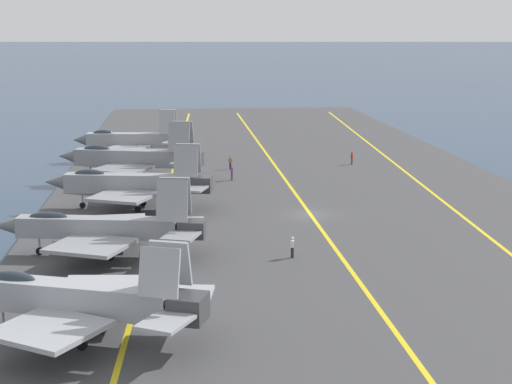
# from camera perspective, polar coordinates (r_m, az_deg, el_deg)

# --- Properties ---
(ground_plane) EXTENTS (2000.00, 2000.00, 0.00)m
(ground_plane) POSITION_cam_1_polar(r_m,az_deg,el_deg) (75.33, 3.97, -1.93)
(ground_plane) COLOR navy
(carrier_deck) EXTENTS (202.75, 52.15, 0.40)m
(carrier_deck) POSITION_cam_1_polar(r_m,az_deg,el_deg) (75.28, 3.97, -1.78)
(carrier_deck) COLOR #424244
(carrier_deck) RESTS_ON ground
(deck_stripe_foul_line) EXTENTS (182.20, 10.66, 0.01)m
(deck_stripe_foul_line) POSITION_cam_1_polar(r_m,az_deg,el_deg) (78.90, 14.30, -1.34)
(deck_stripe_foul_line) COLOR yellow
(deck_stripe_foul_line) RESTS_ON carrier_deck
(deck_stripe_centerline) EXTENTS (182.47, 0.36, 0.01)m
(deck_stripe_centerline) POSITION_cam_1_polar(r_m,az_deg,el_deg) (75.23, 3.97, -1.63)
(deck_stripe_centerline) COLOR yellow
(deck_stripe_centerline) RESTS_ON carrier_deck
(deck_stripe_edge_line) EXTENTS (182.28, 9.02, 0.01)m
(deck_stripe_edge_line) POSITION_cam_1_polar(r_m,az_deg,el_deg) (74.21, -7.01, -1.89)
(deck_stripe_edge_line) COLOR yellow
(deck_stripe_edge_line) RESTS_ON carrier_deck
(parked_jet_nearest) EXTENTS (12.30, 16.06, 6.07)m
(parked_jet_nearest) POSITION_cam_1_polar(r_m,az_deg,el_deg) (45.90, -12.96, -7.56)
(parked_jet_nearest) COLOR #9EA3A8
(parked_jet_nearest) RESTS_ON carrier_deck
(parked_jet_second) EXTENTS (12.81, 16.98, 6.28)m
(parked_jet_second) POSITION_cam_1_polar(r_m,az_deg,el_deg) (62.13, -11.05, -2.54)
(parked_jet_second) COLOR gray
(parked_jet_second) RESTS_ON carrier_deck
(parked_jet_third) EXTENTS (13.03, 16.68, 6.51)m
(parked_jet_third) POSITION_cam_1_polar(r_m,az_deg,el_deg) (77.67, -9.08, 0.64)
(parked_jet_third) COLOR gray
(parked_jet_third) RESTS_ON carrier_deck
(parked_jet_fourth) EXTENTS (13.55, 17.30, 7.11)m
(parked_jet_fourth) POSITION_cam_1_polar(r_m,az_deg,el_deg) (91.51, -9.00, 2.46)
(parked_jet_fourth) COLOR gray
(parked_jet_fourth) RESTS_ON carrier_deck
(parked_jet_fifth) EXTENTS (12.16, 15.21, 6.71)m
(parked_jet_fifth) POSITION_cam_1_polar(r_m,az_deg,el_deg) (107.87, -9.12, 3.76)
(parked_jet_fifth) COLOR #93999E
(parked_jet_fifth) RESTS_ON carrier_deck
(crew_brown_vest) EXTENTS (0.42, 0.46, 1.68)m
(crew_brown_vest) POSITION_cam_1_polar(r_m,az_deg,el_deg) (98.93, -1.88, 2.20)
(crew_brown_vest) COLOR #232328
(crew_brown_vest) RESTS_ON carrier_deck
(crew_white_vest) EXTENTS (0.41, 0.31, 1.69)m
(crew_white_vest) POSITION_cam_1_polar(r_m,az_deg,el_deg) (60.92, 2.66, -3.96)
(crew_white_vest) COLOR #232328
(crew_white_vest) RESTS_ON carrier_deck
(crew_purple_vest) EXTENTS (0.41, 0.30, 1.78)m
(crew_purple_vest) POSITION_cam_1_polar(r_m,az_deg,el_deg) (91.69, -1.77, 1.47)
(crew_purple_vest) COLOR #4C473D
(crew_purple_vest) RESTS_ON carrier_deck
(crew_red_vest) EXTENTS (0.45, 0.40, 1.69)m
(crew_red_vest) POSITION_cam_1_polar(r_m,az_deg,el_deg) (102.98, 6.99, 2.51)
(crew_red_vest) COLOR #4C473D
(crew_red_vest) RESTS_ON carrier_deck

